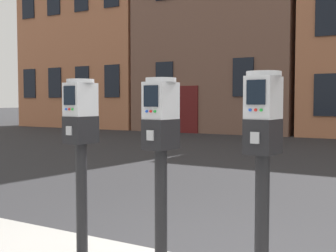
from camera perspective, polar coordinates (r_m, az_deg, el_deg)
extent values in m
cylinder|color=black|center=(3.60, -11.24, -9.60)|extent=(0.10, 0.10, 0.93)
cube|color=black|center=(3.52, -11.34, -0.49)|extent=(0.19, 0.25, 0.21)
cube|color=#A5A8AD|center=(3.43, -12.85, -0.60)|extent=(0.06, 0.02, 0.07)
cube|color=#B7BABF|center=(3.51, -11.38, 3.40)|extent=(0.19, 0.24, 0.26)
cube|color=black|center=(3.43, -12.81, 3.92)|extent=(0.12, 0.02, 0.15)
cylinder|color=blue|center=(3.46, -13.20, 2.17)|extent=(0.02, 0.01, 0.02)
cylinder|color=red|center=(3.43, -12.81, 2.16)|extent=(0.02, 0.01, 0.02)
cylinder|color=green|center=(3.40, -12.41, 2.16)|extent=(0.02, 0.01, 0.02)
cylinder|color=#B7BABF|center=(3.52, -11.41, 5.79)|extent=(0.23, 0.23, 0.03)
cylinder|color=black|center=(3.17, -0.93, -11.35)|extent=(0.10, 0.10, 0.92)
cube|color=black|center=(3.08, -0.94, -1.08)|extent=(0.19, 0.25, 0.21)
cube|color=#A5A8AD|center=(2.98, -2.34, -1.23)|extent=(0.06, 0.02, 0.07)
cube|color=#B7BABF|center=(3.07, -0.94, 3.34)|extent=(0.19, 0.24, 0.26)
cube|color=black|center=(2.98, -2.26, 3.94)|extent=(0.12, 0.02, 0.15)
cylinder|color=blue|center=(3.00, -2.82, 1.94)|extent=(0.02, 0.01, 0.02)
cylinder|color=red|center=(2.97, -2.28, 1.93)|extent=(0.02, 0.01, 0.02)
cylinder|color=green|center=(2.95, -1.74, 1.92)|extent=(0.02, 0.01, 0.02)
cylinder|color=#B7BABF|center=(3.07, -0.94, 6.05)|extent=(0.23, 0.23, 0.03)
cylinder|color=black|center=(2.87, 12.19, -12.85)|extent=(0.10, 0.10, 0.93)
cube|color=black|center=(2.77, 12.33, -1.34)|extent=(0.19, 0.25, 0.22)
cube|color=#A5A8AD|center=(2.65, 11.30, -1.52)|extent=(0.06, 0.02, 0.07)
cube|color=#B7BABF|center=(2.76, 12.39, 3.64)|extent=(0.19, 0.24, 0.26)
cube|color=black|center=(2.65, 11.43, 4.36)|extent=(0.12, 0.02, 0.15)
cylinder|color=blue|center=(2.66, 10.70, 2.09)|extent=(0.02, 0.01, 0.02)
cylinder|color=red|center=(2.65, 11.39, 2.07)|extent=(0.02, 0.01, 0.02)
cylinder|color=green|center=(2.64, 12.09, 2.06)|extent=(0.02, 0.01, 0.02)
cylinder|color=#B7BABF|center=(2.77, 12.43, 6.69)|extent=(0.23, 0.23, 0.03)
cube|color=#B7704C|center=(26.28, -8.47, 14.53)|extent=(7.67, 5.89, 13.14)
cube|color=black|center=(25.58, -17.67, 5.32)|extent=(0.90, 0.06, 1.60)
cube|color=black|center=(24.20, -14.61, 5.50)|extent=(0.90, 0.06, 1.60)
cube|color=black|center=(22.89, -11.18, 5.68)|extent=(0.90, 0.06, 1.60)
cube|color=black|center=(21.67, -7.35, 5.86)|extent=(0.90, 0.06, 1.60)
cube|color=black|center=(26.12, -17.84, 14.97)|extent=(0.90, 0.06, 1.60)
cube|color=black|center=(24.77, -14.76, 15.68)|extent=(0.90, 0.06, 1.60)
cube|color=black|center=(22.68, -10.60, 2.27)|extent=(1.00, 0.07, 2.10)
cube|color=black|center=(19.99, -0.48, 6.12)|extent=(0.90, 0.06, 1.60)
cube|color=black|center=(18.35, 9.80, 6.33)|extent=(0.90, 0.06, 1.60)
cube|color=#591414|center=(19.38, 2.59, 2.18)|extent=(1.00, 0.07, 2.10)
cube|color=black|center=(17.45, 20.00, 3.85)|extent=(0.90, 0.06, 1.60)
cube|color=black|center=(17.75, 20.19, 13.59)|extent=(0.90, 0.06, 1.60)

